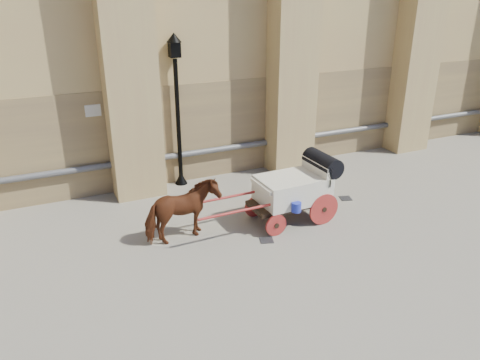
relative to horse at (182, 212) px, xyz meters
name	(u,v)px	position (x,y,z in m)	size (l,w,h in m)	color
ground	(217,242)	(0.69, -0.46, -0.74)	(90.00, 90.00, 0.00)	slate
horse	(182,212)	(0.00, 0.00, 0.00)	(0.80, 1.75, 1.48)	maroon
carriage	(297,186)	(3.01, -0.15, 0.17)	(3.87, 1.39, 1.69)	black
street_lamp	(177,107)	(1.02, 3.34, 1.65)	(0.42, 0.42, 4.46)	black
drain_grate_near	(266,240)	(1.79, -0.86, -0.73)	(0.32, 0.32, 0.01)	black
drain_grate_far	(345,198)	(4.96, 0.32, -0.73)	(0.32, 0.32, 0.01)	black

